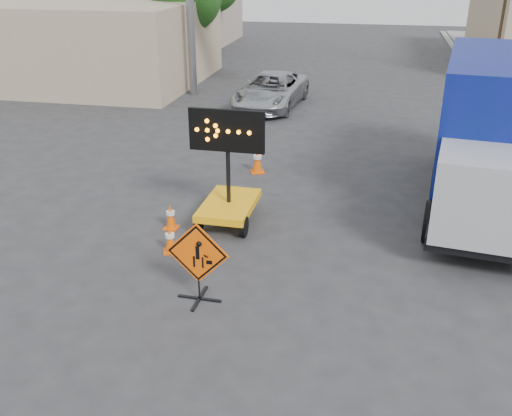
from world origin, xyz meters
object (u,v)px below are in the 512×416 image
(arrow_board, at_px, (229,198))
(construction_sign, at_px, (198,260))
(pickup_truck, at_px, (271,90))
(box_truck, at_px, (489,141))

(arrow_board, bearing_deg, construction_sign, -84.10)
(arrow_board, height_order, pickup_truck, arrow_board)
(construction_sign, height_order, pickup_truck, construction_sign)
(construction_sign, relative_size, pickup_truck, 0.31)
(construction_sign, height_order, arrow_board, arrow_board)
(construction_sign, xyz_separation_m, arrow_board, (-0.31, 3.54, -0.22))
(pickup_truck, bearing_deg, box_truck, -45.85)
(construction_sign, bearing_deg, arrow_board, 96.62)
(box_truck, bearing_deg, pickup_truck, 136.35)
(pickup_truck, bearing_deg, arrow_board, -79.18)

